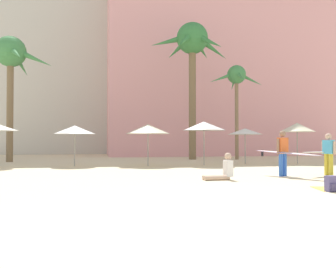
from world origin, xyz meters
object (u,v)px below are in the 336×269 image
at_px(person_far_right, 284,152).
at_px(person_mid_center, 223,171).
at_px(cafe_umbrella_5, 245,131).
at_px(backpack, 331,184).
at_px(cafe_umbrella_3, 148,129).
at_px(cafe_umbrella_4, 204,126).
at_px(palm_tree_center, 192,48).
at_px(cafe_umbrella_0, 75,130).
at_px(palm_tree_left, 237,80).
at_px(palm_tree_far_left, 10,59).
at_px(cafe_umbrella_1, 297,127).
at_px(person_near_left, 327,152).

xyz_separation_m(person_far_right, person_mid_center, (-2.69, -0.66, -0.61)).
xyz_separation_m(cafe_umbrella_5, backpack, (-2.43, -11.27, -1.73)).
relative_size(cafe_umbrella_3, cafe_umbrella_4, 0.98).
distance_m(cafe_umbrella_4, person_far_right, 6.81).
xyz_separation_m(cafe_umbrella_3, person_far_right, (4.30, -6.80, -1.08)).
xyz_separation_m(palm_tree_center, cafe_umbrella_0, (-8.11, -5.75, -6.40)).
relative_size(palm_tree_left, backpack, 16.69).
height_order(cafe_umbrella_0, person_far_right, cafe_umbrella_0).
bearing_deg(palm_tree_far_left, backpack, -53.78).
xyz_separation_m(palm_tree_far_left, cafe_umbrella_3, (8.37, -5.39, -4.72)).
bearing_deg(cafe_umbrella_1, cafe_umbrella_3, -178.37).
relative_size(backpack, person_mid_center, 0.41).
bearing_deg(cafe_umbrella_4, cafe_umbrella_5, 14.99).
distance_m(palm_tree_far_left, cafe_umbrella_1, 18.77).
bearing_deg(backpack, person_near_left, 137.74).
height_order(cafe_umbrella_3, backpack, cafe_umbrella_3).
bearing_deg(person_near_left, person_far_right, -13.10).
bearing_deg(palm_tree_far_left, person_far_right, -43.89).
bearing_deg(cafe_umbrella_3, palm_tree_far_left, 147.23).
height_order(person_far_right, person_mid_center, person_far_right).
distance_m(cafe_umbrella_0, cafe_umbrella_3, 3.96).
bearing_deg(person_mid_center, person_far_right, -168.18).
bearing_deg(cafe_umbrella_0, palm_tree_left, 23.82).
relative_size(palm_tree_left, person_far_right, 2.59).
xyz_separation_m(cafe_umbrella_1, person_near_left, (-2.89, -6.87, -1.28)).
distance_m(backpack, person_mid_center, 3.76).
distance_m(person_near_left, person_far_right, 1.92).
xyz_separation_m(cafe_umbrella_5, person_far_right, (-1.57, -7.33, -1.00)).
relative_size(palm_tree_left, cafe_umbrella_3, 2.92).
relative_size(backpack, person_far_right, 0.16).
bearing_deg(cafe_umbrella_4, cafe_umbrella_0, 173.88).
xyz_separation_m(palm_tree_left, person_mid_center, (-5.77, -13.00, -5.56)).
height_order(palm_tree_center, cafe_umbrella_5, palm_tree_center).
relative_size(palm_tree_center, cafe_umbrella_5, 4.86).
relative_size(cafe_umbrella_3, person_near_left, 0.86).
distance_m(palm_tree_center, backpack, 18.91).
xyz_separation_m(cafe_umbrella_4, person_far_right, (1.18, -6.59, -1.27)).
distance_m(cafe_umbrella_3, cafe_umbrella_4, 3.13).
bearing_deg(palm_tree_far_left, cafe_umbrella_5, -18.84).
bearing_deg(cafe_umbrella_5, cafe_umbrella_3, -174.88).
distance_m(palm_tree_left, cafe_umbrella_3, 10.01).
height_order(cafe_umbrella_1, cafe_umbrella_3, cafe_umbrella_1).
distance_m(cafe_umbrella_0, cafe_umbrella_1, 13.03).
height_order(person_near_left, person_far_right, person_far_right).
height_order(cafe_umbrella_0, cafe_umbrella_3, cafe_umbrella_3).
bearing_deg(palm_tree_center, cafe_umbrella_4, -99.30).
height_order(palm_tree_far_left, person_mid_center, palm_tree_far_left).
bearing_deg(person_far_right, cafe_umbrella_0, -150.89).
relative_size(cafe_umbrella_3, person_mid_center, 2.35).
relative_size(palm_tree_far_left, cafe_umbrella_3, 3.43).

